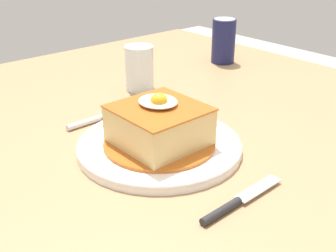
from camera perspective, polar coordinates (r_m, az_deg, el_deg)
dining_table at (r=0.93m, az=3.95°, el=-4.06°), size 1.27×1.03×0.72m
main_plate at (r=0.76m, az=-1.14°, el=-2.54°), size 0.29×0.29×0.02m
sandwich_meal at (r=0.74m, az=-1.17°, el=-0.02°), size 0.20×0.20×0.10m
fork at (r=0.88m, az=-9.88°, el=0.79°), size 0.02×0.14×0.01m
knife at (r=0.62m, az=8.53°, el=-10.21°), size 0.02×0.17×0.01m
soda_can at (r=1.25m, az=7.35°, el=11.10°), size 0.07×0.07×0.12m
drinking_glass at (r=1.03m, az=-3.79°, el=7.29°), size 0.07×0.07×0.10m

